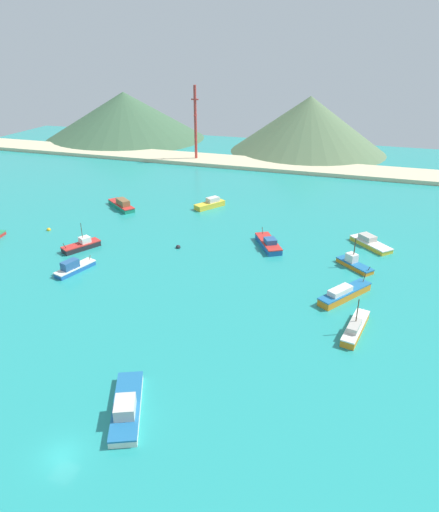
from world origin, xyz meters
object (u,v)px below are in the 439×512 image
object	(u,v)px
fishing_boat_7	(354,263)
radio_tower	(195,124)
buoy_0	(49,230)
fishing_boat_9	(370,243)
fishing_boat_0	(122,205)
fishing_boat_11	(127,407)
fishing_boat_5	(82,245)
fishing_boat_8	(269,243)
fishing_boat_10	(344,293)
fishing_boat_6	(355,328)
fishing_boat_2	(210,204)
buoy_1	(178,247)
fishing_boat_1	(74,267)

from	to	relation	value
fishing_boat_7	radio_tower	distance (m)	90.36
buoy_0	fishing_boat_9	bearing A→B (deg)	10.92
fishing_boat_0	fishing_boat_11	world-z (taller)	fishing_boat_0
fishing_boat_5	fishing_boat_8	size ratio (longest dim) A/B	0.81
fishing_boat_0	buoy_0	world-z (taller)	fishing_boat_0
fishing_boat_8	buoy_0	xyz separation A→B (m)	(-48.62, -6.27, -0.65)
fishing_boat_10	fishing_boat_6	bearing A→B (deg)	-76.76
fishing_boat_7	fishing_boat_10	bearing A→B (deg)	-94.36
fishing_boat_2	buoy_1	world-z (taller)	fishing_boat_2
fishing_boat_2	fishing_boat_7	world-z (taller)	fishing_boat_7
fishing_boat_0	fishing_boat_7	size ratio (longest dim) A/B	1.40
fishing_boat_8	buoy_0	size ratio (longest dim) A/B	11.01
fishing_boat_8	fishing_boat_5	bearing A→B (deg)	-160.65
buoy_0	fishing_boat_7	bearing A→B (deg)	1.81
fishing_boat_10	buoy_1	distance (m)	35.16
fishing_boat_0	fishing_boat_1	xyz separation A→B (m)	(8.91, -33.89, -0.08)
fishing_boat_7	fishing_boat_9	xyz separation A→B (m)	(2.64, 11.12, -0.04)
fishing_boat_9	fishing_boat_5	bearing A→B (deg)	-160.66
fishing_boat_6	fishing_boat_0	bearing A→B (deg)	147.16
fishing_boat_6	buoy_1	xyz separation A→B (m)	(-35.88, 19.75, -0.64)
fishing_boat_7	fishing_boat_0	bearing A→B (deg)	164.24
fishing_boat_1	fishing_boat_11	distance (m)	38.55
fishing_boat_2	buoy_1	bearing A→B (deg)	-85.65
fishing_boat_5	fishing_boat_0	bearing A→B (deg)	100.41
fishing_boat_7	buoy_1	distance (m)	34.63
fishing_boat_5	fishing_boat_10	xyz separation A→B (m)	(52.06, -3.79, 0.09)
radio_tower	fishing_boat_9	bearing A→B (deg)	-43.94
fishing_boat_6	buoy_0	bearing A→B (deg)	163.66
fishing_boat_7	fishing_boat_6	bearing A→B (deg)	-86.54
fishing_boat_9	radio_tower	distance (m)	84.07
fishing_boat_1	fishing_boat_11	world-z (taller)	fishing_boat_11
fishing_boat_9	buoy_1	bearing A→B (deg)	-160.59
buoy_0	fishing_boat_6	bearing A→B (deg)	-16.34
fishing_boat_11	radio_tower	world-z (taller)	radio_tower
fishing_boat_11	fishing_boat_0	bearing A→B (deg)	119.41
fishing_boat_6	fishing_boat_11	distance (m)	33.94
fishing_boat_8	buoy_1	distance (m)	18.51
fishing_boat_11	fishing_boat_8	bearing A→B (deg)	83.95
fishing_boat_0	fishing_boat_9	xyz separation A→B (m)	(60.16, -5.11, -0.21)
fishing_boat_11	buoy_0	distance (m)	61.67
fishing_boat_1	fishing_boat_7	world-z (taller)	fishing_boat_7
fishing_boat_8	fishing_boat_9	xyz separation A→B (m)	(19.77, 6.93, -0.06)
fishing_boat_9	fishing_boat_2	bearing A→B (deg)	161.96
fishing_boat_5	fishing_boat_6	size ratio (longest dim) A/B	0.83
fishing_boat_2	buoy_0	bearing A→B (deg)	-138.38
fishing_boat_1	buoy_1	world-z (taller)	fishing_boat_1
fishing_boat_9	buoy_0	bearing A→B (deg)	-169.08
buoy_1	buoy_0	bearing A→B (deg)	-179.84
fishing_boat_0	fishing_boat_7	xyz separation A→B (m)	(57.52, -16.23, -0.17)
fishing_boat_2	fishing_boat_7	size ratio (longest dim) A/B	1.17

